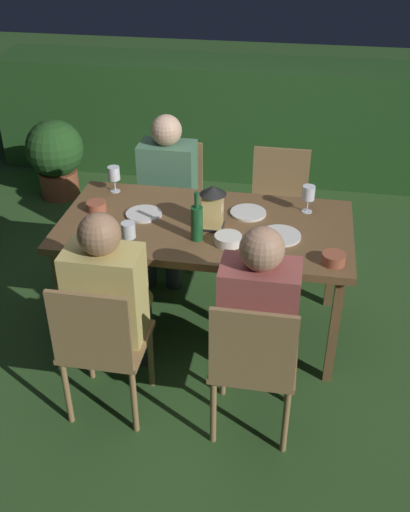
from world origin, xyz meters
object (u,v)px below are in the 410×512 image
object	(u,v)px
dining_table	(205,232)
lantern_centerpiece	(213,205)
person_in_mustard	(111,296)
bowl_bread	(334,258)
wine_glass_a	(129,232)
potted_plant_by_hedge	(55,155)
green_bottle_on_table	(197,222)
plate_b	(280,236)
chair_side_left_b	(254,361)
person_in_rust	(259,312)
wine_glass_b	(114,175)
plate_c	(248,213)
chair_side_left_a	(101,343)
wine_glass_c	(308,194)
chair_side_right_a	(173,197)
chair_side_right_b	(278,205)
person_in_green	(166,190)
bowl_salad	(228,239)
plate_a	(144,214)
bowl_olives	(97,206)

from	to	relation	value
dining_table	lantern_centerpiece	bearing A→B (deg)	-37.98
person_in_mustard	bowl_bread	world-z (taller)	person_in_mustard
wine_glass_a	potted_plant_by_hedge	bearing A→B (deg)	122.70
person_in_mustard	lantern_centerpiece	world-z (taller)	person_in_mustard
green_bottle_on_table	plate_b	size ratio (longest dim) A/B	1.24
chair_side_left_b	person_in_rust	xyz separation A→B (m)	(-0.00, 0.20, 0.15)
chair_side_left_b	person_in_rust	bearing A→B (deg)	90.00
wine_glass_a	plate_b	distance (m)	0.85
green_bottle_on_table	wine_glass_b	distance (m)	0.81
dining_table	plate_c	bearing A→B (deg)	34.14
chair_side_left_a	plate_b	size ratio (longest dim) A/B	3.71
green_bottle_on_table	wine_glass_c	distance (m)	0.74
chair_side_right_a	chair_side_right_b	bearing A→B (deg)	0.00
chair_side_left_b	person_in_green	xyz separation A→B (m)	(-0.77, 1.46, 0.15)
person_in_rust	wine_glass_a	size ratio (longest dim) A/B	6.80
chair_side_right_a	lantern_centerpiece	world-z (taller)	lantern_centerpiece
lantern_centerpiece	potted_plant_by_hedge	world-z (taller)	lantern_centerpiece
chair_side_right_a	green_bottle_on_table	xyz separation A→B (m)	(0.37, -1.02, 0.38)
lantern_centerpiece	chair_side_left_b	bearing A→B (deg)	-67.15
wine_glass_b	wine_glass_c	xyz separation A→B (m)	(1.22, -0.07, 0.00)
wine_glass_a	potted_plant_by_hedge	distance (m)	2.42
dining_table	chair_side_right_a	size ratio (longest dim) A/B	1.96
person_in_mustard	chair_side_right_a	xyz separation A→B (m)	(-0.00, 1.46, -0.15)
wine_glass_a	bowl_salad	xyz separation A→B (m)	(0.51, 0.16, -0.09)
potted_plant_by_hedge	chair_side_right_b	bearing A→B (deg)	-21.72
green_bottle_on_table	potted_plant_by_hedge	world-z (taller)	green_bottle_on_table
bowl_salad	chair_side_left_a	bearing A→B (deg)	-131.33
plate_a	chair_side_left_b	bearing A→B (deg)	-48.59
person_in_mustard	lantern_centerpiece	size ratio (longest dim) A/B	4.34
bowl_bread	dining_table	bearing A→B (deg)	157.42
dining_table	wine_glass_a	bearing A→B (deg)	-133.65
person_in_mustard	bowl_olives	bearing A→B (deg)	113.21
chair_side_left_b	plate_a	size ratio (longest dim) A/B	4.03
person_in_green	plate_b	size ratio (longest dim) A/B	4.90
person_in_mustard	plate_a	distance (m)	0.68
chair_side_left_b	bowl_olives	bearing A→B (deg)	140.48
person_in_rust	green_bottle_on_table	distance (m)	0.64
person_in_mustard	wine_glass_a	bearing A→B (deg)	82.49
wine_glass_b	plate_c	xyz separation A→B (m)	(0.88, -0.16, -0.11)
green_bottle_on_table	wine_glass_a	bearing A→B (deg)	-151.97
dining_table	wine_glass_b	bearing A→B (deg)	153.80
chair_side_left_b	person_in_rust	size ratio (longest dim) A/B	0.76
person_in_green	bowl_olives	xyz separation A→B (m)	(-0.29, -0.59, 0.15)
dining_table	plate_c	distance (m)	0.29
chair_side_right_a	wine_glass_b	distance (m)	0.69
plate_c	chair_side_left_b	bearing A→B (deg)	-81.44
bowl_olives	potted_plant_by_hedge	world-z (taller)	bowl_olives
green_bottle_on_table	wine_glass_c	world-z (taller)	green_bottle_on_table
plate_c	bowl_bread	world-z (taller)	bowl_bread
wine_glass_b	bowl_bread	world-z (taller)	wine_glass_b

